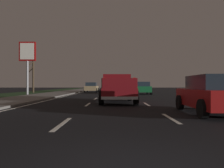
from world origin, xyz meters
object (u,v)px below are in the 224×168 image
object	(u,v)px
pickup_truck	(117,89)
sedan_red	(213,94)
gas_price_sign	(27,55)
sedan_tan	(92,87)
sedan_green	(142,88)
bare_tree_far	(33,75)

from	to	relation	value
pickup_truck	sedan_red	distance (m)	7.25
pickup_truck	gas_price_sign	xyz separation A→B (m)	(11.13, 10.14, 3.64)
sedan_tan	sedan_green	distance (m)	10.42
sedan_green	sedan_red	size ratio (longest dim) A/B	0.99
pickup_truck	sedan_red	world-z (taller)	pickup_truck
bare_tree_far	pickup_truck	bearing A→B (deg)	-147.40
sedan_red	gas_price_sign	size ratio (longest dim) A/B	0.73
sedan_tan	gas_price_sign	bearing A→B (deg)	147.94
sedan_green	bare_tree_far	world-z (taller)	bare_tree_far
gas_price_sign	sedan_green	bearing A→B (deg)	-79.16
sedan_green	bare_tree_far	size ratio (longest dim) A/B	0.88
pickup_truck	sedan_green	size ratio (longest dim) A/B	1.24
sedan_red	gas_price_sign	world-z (taller)	gas_price_sign
pickup_truck	sedan_green	distance (m)	14.11
sedan_green	gas_price_sign	world-z (taller)	gas_price_sign
sedan_tan	sedan_red	xyz separation A→B (m)	(-27.58, -7.48, 0.00)
pickup_truck	sedan_tan	distance (m)	21.69
pickup_truck	sedan_red	xyz separation A→B (m)	(-6.20, -3.75, -0.13)
sedan_red	bare_tree_far	xyz separation A→B (m)	(25.48, 16.08, 1.88)
sedan_red	pickup_truck	bearing A→B (deg)	31.16
gas_price_sign	bare_tree_far	world-z (taller)	gas_price_sign
sedan_red	sedan_green	bearing A→B (deg)	1.20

